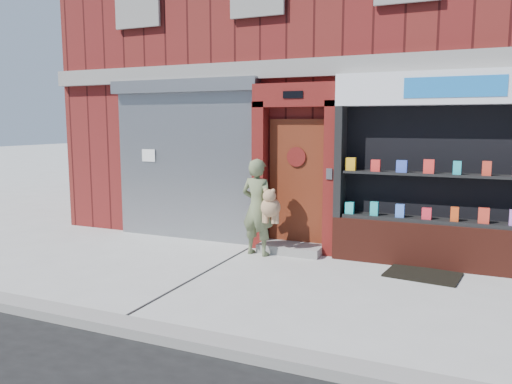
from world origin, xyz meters
The scene contains 8 objects.
ground centered at (0.00, 0.00, 0.00)m, with size 80.00×80.00×0.00m, color #9E9E99.
curb centered at (0.00, -2.15, 0.06)m, with size 60.00×0.30×0.12m, color gray.
building centered at (0.00, 5.99, 4.00)m, with size 12.00×8.16×8.00m.
shutter_bay centered at (-3.00, 1.93, 1.72)m, with size 3.10×0.30×3.04m.
red_door_bay centered at (-0.75, 1.86, 1.46)m, with size 1.52×0.58×2.90m.
pharmacy_bay centered at (1.75, 1.81, 1.37)m, with size 3.50×0.41×3.00m.
woman centered at (-1.20, 1.34, 0.83)m, with size 0.80×0.58×1.64m.
doormat centered at (1.47, 1.24, 0.01)m, with size 1.03×0.72×0.03m, color black.
Camera 1 is at (2.06, -6.26, 2.23)m, focal length 35.00 mm.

